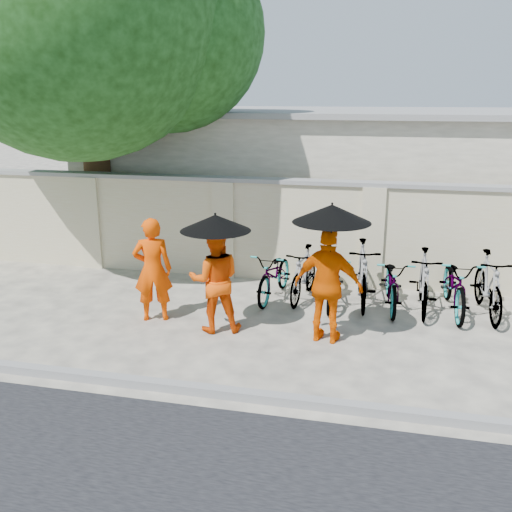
# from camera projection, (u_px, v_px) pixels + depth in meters

# --- Properties ---
(ground) EXTENTS (80.00, 80.00, 0.00)m
(ground) POSITION_uv_depth(u_px,v_px,m) (232.00, 340.00, 8.91)
(ground) COLOR beige
(kerb) EXTENTS (40.00, 0.16, 0.12)m
(kerb) POSITION_uv_depth(u_px,v_px,m) (197.00, 389.00, 7.31)
(kerb) COLOR gray
(kerb) RESTS_ON ground
(compound_wall) EXTENTS (20.00, 0.30, 2.00)m
(compound_wall) POSITION_uv_depth(u_px,v_px,m) (321.00, 234.00, 11.42)
(compound_wall) COLOR beige
(compound_wall) RESTS_ON ground
(building_behind) EXTENTS (14.00, 6.00, 3.20)m
(building_behind) POSITION_uv_depth(u_px,v_px,m) (378.00, 179.00, 14.60)
(building_behind) COLOR beige
(building_behind) RESTS_ON ground
(shade_tree) EXTENTS (6.70, 6.20, 8.20)m
(shade_tree) POSITION_uv_depth(u_px,v_px,m) (88.00, 19.00, 11.08)
(shade_tree) COLOR #4D3119
(shade_tree) RESTS_ON ground
(monk_left) EXTENTS (0.75, 0.61, 1.77)m
(monk_left) POSITION_uv_depth(u_px,v_px,m) (153.00, 270.00, 9.50)
(monk_left) COLOR #F54300
(monk_left) RESTS_ON ground
(monk_center) EXTENTS (0.99, 0.87, 1.72)m
(monk_center) POSITION_uv_depth(u_px,v_px,m) (215.00, 280.00, 9.07)
(monk_center) COLOR #F04B05
(monk_center) RESTS_ON ground
(parasol_center) EXTENTS (1.10, 1.10, 0.96)m
(parasol_center) POSITION_uv_depth(u_px,v_px,m) (215.00, 223.00, 8.72)
(parasol_center) COLOR black
(parasol_center) RESTS_ON ground
(monk_right) EXTENTS (1.12, 0.62, 1.81)m
(monk_right) POSITION_uv_depth(u_px,v_px,m) (328.00, 286.00, 8.65)
(monk_right) COLOR #E55600
(monk_right) RESTS_ON ground
(parasol_right) EXTENTS (1.16, 1.16, 1.15)m
(parasol_right) POSITION_uv_depth(u_px,v_px,m) (332.00, 214.00, 8.26)
(parasol_right) COLOR black
(parasol_right) RESTS_ON ground
(bike_0) EXTENTS (0.82, 1.82, 0.93)m
(bike_0) POSITION_uv_depth(u_px,v_px,m) (275.00, 274.00, 10.62)
(bike_0) COLOR slate
(bike_0) RESTS_ON ground
(bike_1) EXTENTS (0.68, 1.70, 0.99)m
(bike_1) POSITION_uv_depth(u_px,v_px,m) (304.00, 274.00, 10.54)
(bike_1) COLOR slate
(bike_1) RESTS_ON ground
(bike_2) EXTENTS (0.74, 1.88, 0.97)m
(bike_2) POSITION_uv_depth(u_px,v_px,m) (332.00, 278.00, 10.36)
(bike_2) COLOR slate
(bike_2) RESTS_ON ground
(bike_3) EXTENTS (0.72, 1.95, 1.14)m
(bike_3) POSITION_uv_depth(u_px,v_px,m) (362.00, 274.00, 10.31)
(bike_3) COLOR slate
(bike_3) RESTS_ON ground
(bike_4) EXTENTS (0.77, 1.86, 0.95)m
(bike_4) POSITION_uv_depth(u_px,v_px,m) (392.00, 282.00, 10.14)
(bike_4) COLOR slate
(bike_4) RESTS_ON ground
(bike_5) EXTENTS (0.52, 1.79, 1.08)m
(bike_5) POSITION_uv_depth(u_px,v_px,m) (424.00, 282.00, 9.98)
(bike_5) COLOR slate
(bike_5) RESTS_ON ground
(bike_6) EXTENTS (0.81, 2.00, 1.03)m
(bike_6) POSITION_uv_depth(u_px,v_px,m) (455.00, 284.00, 9.91)
(bike_6) COLOR slate
(bike_6) RESTS_ON ground
(bike_7) EXTENTS (0.67, 1.87, 1.10)m
(bike_7) POSITION_uv_depth(u_px,v_px,m) (488.00, 285.00, 9.76)
(bike_7) COLOR slate
(bike_7) RESTS_ON ground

